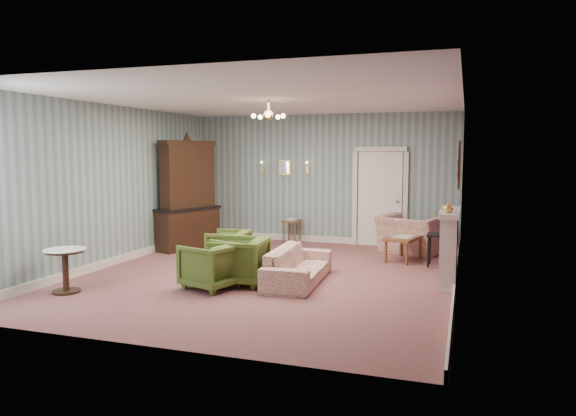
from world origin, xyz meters
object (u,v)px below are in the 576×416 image
(fireplace, at_px, (449,247))
(coffee_table, at_px, (404,248))
(wingback_chair, at_px, (411,228))
(olive_chair_a, at_px, (211,263))
(dresser, at_px, (188,192))
(pedestal_table, at_px, (66,271))
(sofa_chintz, at_px, (298,259))
(olive_chair_c, at_px, (229,246))
(olive_chair_b, at_px, (239,259))
(side_table_black, at_px, (438,250))

(fireplace, relative_size, coffee_table, 1.54)
(wingback_chair, bearing_deg, coffee_table, 104.84)
(olive_chair_a, relative_size, dresser, 0.31)
(olive_chair_a, bearing_deg, pedestal_table, -46.82)
(sofa_chintz, height_order, dresser, dresser)
(coffee_table, relative_size, pedestal_table, 1.39)
(olive_chair_c, distance_m, sofa_chintz, 1.79)
(fireplace, bearing_deg, wingback_chair, 109.02)
(olive_chair_b, height_order, sofa_chintz, olive_chair_b)
(olive_chair_c, distance_m, side_table_black, 3.78)
(pedestal_table, bearing_deg, coffee_table, 41.76)
(sofa_chintz, distance_m, fireplace, 2.37)
(olive_chair_b, distance_m, coffee_table, 3.48)
(side_table_black, bearing_deg, fireplace, -79.77)
(olive_chair_b, height_order, olive_chair_c, olive_chair_b)
(coffee_table, bearing_deg, olive_chair_b, -129.76)
(olive_chair_c, bearing_deg, side_table_black, 100.93)
(olive_chair_c, height_order, wingback_chair, wingback_chair)
(olive_chair_c, xyz_separation_m, wingback_chair, (3.02, 2.25, 0.16))
(olive_chair_c, relative_size, side_table_black, 1.19)
(wingback_chair, height_order, fireplace, fireplace)
(olive_chair_a, relative_size, olive_chair_b, 0.95)
(sofa_chintz, relative_size, side_table_black, 3.14)
(pedestal_table, bearing_deg, dresser, 91.22)
(fireplace, relative_size, side_table_black, 2.35)
(side_table_black, bearing_deg, olive_chair_b, -141.25)
(olive_chair_b, distance_m, olive_chair_c, 1.44)
(coffee_table, distance_m, pedestal_table, 5.94)
(olive_chair_c, xyz_separation_m, coffee_table, (2.98, 1.44, -0.12))
(olive_chair_b, xyz_separation_m, dresser, (-2.28, 2.51, 0.81))
(olive_chair_b, bearing_deg, wingback_chair, 142.10)
(fireplace, bearing_deg, dresser, 165.31)
(olive_chair_c, bearing_deg, sofa_chintz, 56.90)
(dresser, height_order, fireplace, dresser)
(olive_chair_c, height_order, fireplace, fireplace)
(olive_chair_b, relative_size, coffee_table, 0.89)
(side_table_black, relative_size, pedestal_table, 0.91)
(olive_chair_b, distance_m, pedestal_table, 2.55)
(olive_chair_a, distance_m, olive_chair_c, 1.67)
(wingback_chair, relative_size, pedestal_table, 1.81)
(sofa_chintz, xyz_separation_m, side_table_black, (2.04, 1.90, -0.07))
(olive_chair_a, distance_m, olive_chair_b, 0.48)
(dresser, bearing_deg, coffee_table, 22.91)
(sofa_chintz, height_order, coffee_table, sofa_chintz)
(olive_chair_b, xyz_separation_m, fireplace, (3.09, 1.10, 0.18))
(olive_chair_a, height_order, pedestal_table, olive_chair_a)
(wingback_chair, bearing_deg, fireplace, 127.16)
(fireplace, bearing_deg, pedestal_table, -155.77)
(olive_chair_b, xyz_separation_m, wingback_chair, (2.27, 3.48, 0.11))
(olive_chair_b, relative_size, fireplace, 0.58)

